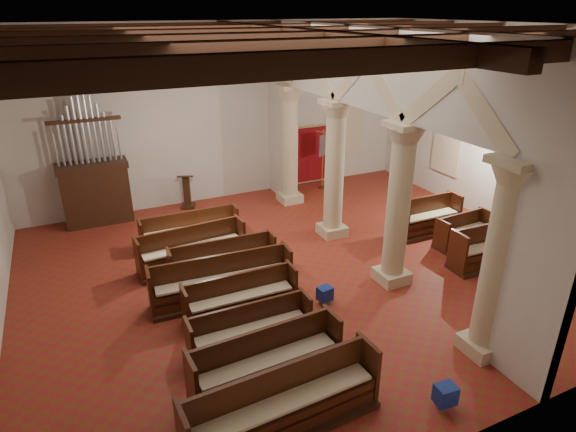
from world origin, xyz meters
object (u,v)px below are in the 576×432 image
at_px(lectern, 187,193).
at_px(aisle_pew_0, 487,253).
at_px(processional_banner, 323,168).
at_px(nave_pew_0, 284,411).
at_px(pipe_organ, 94,182).

distance_m(lectern, aisle_pew_0, 9.67).
height_order(processional_banner, aisle_pew_0, processional_banner).
bearing_deg(nave_pew_0, aisle_pew_0, 17.41).
bearing_deg(pipe_organ, processional_banner, -1.93).
xyz_separation_m(pipe_organ, lectern, (2.87, -0.01, -0.85)).
bearing_deg(aisle_pew_0, lectern, 132.15).
bearing_deg(pipe_organ, aisle_pew_0, -39.38).
height_order(pipe_organ, processional_banner, pipe_organ).
bearing_deg(pipe_organ, nave_pew_0, -79.45).
bearing_deg(processional_banner, nave_pew_0, -145.61).
xyz_separation_m(processional_banner, aisle_pew_0, (1.04, -7.16, -0.39)).
bearing_deg(processional_banner, lectern, 153.56).
relative_size(processional_banner, nave_pew_0, 0.66).
distance_m(pipe_organ, processional_banner, 8.05).
bearing_deg(nave_pew_0, lectern, 81.54).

